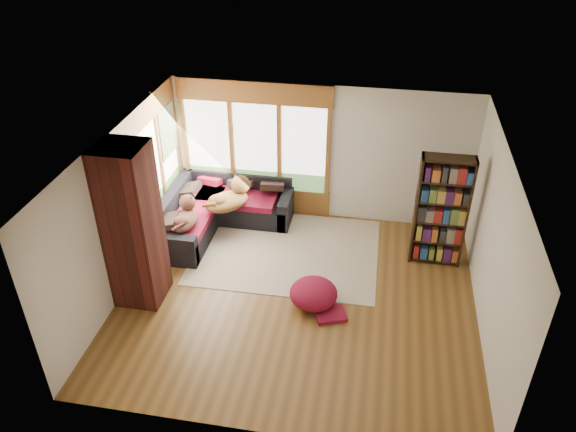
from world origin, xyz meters
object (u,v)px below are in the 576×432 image
at_px(sectional_sofa, 208,213).
at_px(pouf, 313,293).
at_px(bookshelf, 441,212).
at_px(dog_tan, 230,194).
at_px(brick_chimney, 132,226).
at_px(area_rug, 287,251).
at_px(dog_brindle, 185,213).

bearing_deg(sectional_sofa, pouf, -38.98).
distance_m(bookshelf, dog_tan, 3.65).
distance_m(sectional_sofa, dog_tan, 0.67).
bearing_deg(pouf, bookshelf, 38.04).
bearing_deg(sectional_sofa, dog_tan, -6.35).
bearing_deg(brick_chimney, area_rug, 37.42).
distance_m(brick_chimney, dog_tan, 2.26).
relative_size(area_rug, bookshelf, 1.61).
xyz_separation_m(dog_tan, dog_brindle, (-0.62, -0.68, -0.04)).
distance_m(area_rug, pouf, 1.45).
distance_m(brick_chimney, area_rug, 2.85).
distance_m(brick_chimney, pouf, 2.89).
distance_m(brick_chimney, sectional_sofa, 2.32).
distance_m(area_rug, bookshelf, 2.71).
xyz_separation_m(sectional_sofa, bookshelf, (4.09, -0.32, 0.68)).
xyz_separation_m(brick_chimney, bookshelf, (4.54, 1.73, -0.31)).
relative_size(area_rug, pouf, 4.28).
height_order(area_rug, bookshelf, bookshelf).
bearing_deg(bookshelf, area_rug, -175.79).
height_order(area_rug, dog_tan, dog_tan).
xyz_separation_m(brick_chimney, dog_brindle, (0.29, 1.32, -0.56)).
xyz_separation_m(brick_chimney, sectional_sofa, (0.45, 2.05, -1.00)).
bearing_deg(area_rug, bookshelf, 4.21).
relative_size(dog_tan, dog_brindle, 1.31).
bearing_deg(area_rug, brick_chimney, -142.58).
relative_size(area_rug, dog_tan, 3.22).
bearing_deg(dog_brindle, brick_chimney, 166.07).
bearing_deg(dog_brindle, dog_tan, -43.79).
bearing_deg(area_rug, pouf, -63.02).
distance_m(pouf, dog_brindle, 2.65).
bearing_deg(sectional_sofa, area_rug, -18.04).
distance_m(sectional_sofa, dog_brindle, 0.87).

